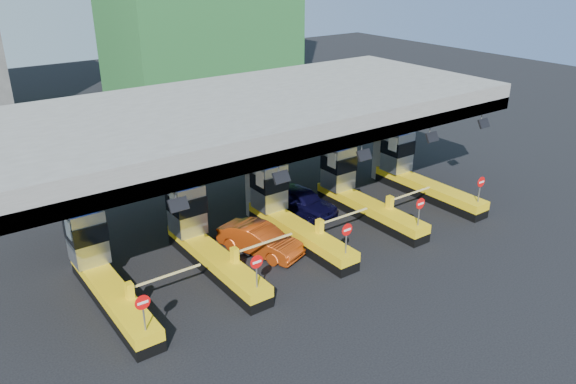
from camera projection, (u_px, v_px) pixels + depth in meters
ground at (288, 235)px, 30.33m from camera, size 120.00×120.00×0.00m
toll_canopy at (257, 114)px, 30.05m from camera, size 28.00×12.09×7.00m
toll_lane_far_left at (101, 267)px, 24.58m from camera, size 4.43×8.00×4.16m
toll_lane_left at (202, 236)px, 27.28m from camera, size 4.43×8.00×4.16m
toll_lane_center at (285, 210)px, 29.99m from camera, size 4.43×8.00×4.16m
toll_lane_right at (355, 189)px, 32.69m from camera, size 4.43×8.00×4.16m
toll_lane_far_right at (414, 171)px, 35.39m from camera, size 4.43×8.00×4.16m
van at (301, 200)px, 32.68m from camera, size 2.80×4.95×1.59m
red_car at (260, 240)px, 28.30m from camera, size 3.01×4.78×1.49m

